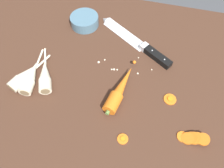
{
  "coord_description": "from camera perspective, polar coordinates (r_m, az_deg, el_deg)",
  "views": [
    {
      "loc": [
        9.19,
        -37.51,
        58.86
      ],
      "look_at": [
        0.0,
        -2.0,
        1.5
      ],
      "focal_mm": 34.0,
      "sensor_mm": 36.0,
      "label": 1
    }
  ],
  "objects": [
    {
      "name": "prep_bowl",
      "position": [
        0.88,
        -7.4,
        16.57
      ],
      "size": [
        11.0,
        11.0,
        4.0
      ],
      "color": "slate",
      "rests_on": "ground_plane"
    },
    {
      "name": "whole_carrot",
      "position": [
        0.66,
        2.07,
        -1.58
      ],
      "size": [
        7.36,
        21.65,
        4.2
      ],
      "color": "orange",
      "rests_on": "ground_plane"
    },
    {
      "name": "parsnip_mid_left",
      "position": [
        0.74,
        -21.01,
        1.73
      ],
      "size": [
        5.53,
        18.8,
        4.0
      ],
      "color": "beige",
      "rests_on": "ground_plane"
    },
    {
      "name": "parsnip_mid_right",
      "position": [
        0.75,
        -22.47,
        1.93
      ],
      "size": [
        7.98,
        16.98,
        4.0
      ],
      "color": "beige",
      "rests_on": "ground_plane"
    },
    {
      "name": "carrot_slice_stack",
      "position": [
        0.65,
        20.93,
        -13.44
      ],
      "size": [
        8.64,
        3.95,
        2.84
      ],
      "color": "orange",
      "rests_on": "ground_plane"
    },
    {
      "name": "chefs_knife",
      "position": [
        0.82,
        5.56,
        11.89
      ],
      "size": [
        31.02,
        21.6,
        4.18
      ],
      "color": "silver",
      "rests_on": "ground_plane"
    },
    {
      "name": "carrot_slice_stray_mid",
      "position": [
        0.69,
        15.35,
        -3.92
      ],
      "size": [
        3.96,
        3.96,
        0.7
      ],
      "color": "orange",
      "rests_on": "ground_plane"
    },
    {
      "name": "mince_crumbs",
      "position": [
        0.74,
        0.82,
        4.9
      ],
      "size": [
        19.33,
        7.94,
        0.87
      ],
      "color": "beige",
      "rests_on": "ground_plane"
    },
    {
      "name": "carrot_slice_stray_near",
      "position": [
        0.62,
        2.9,
        -14.5
      ],
      "size": [
        3.12,
        3.12,
        0.7
      ],
      "color": "orange",
      "rests_on": "ground_plane"
    },
    {
      "name": "ground_plane",
      "position": [
        0.72,
        0.4,
        -0.2
      ],
      "size": [
        120.0,
        90.0,
        4.0
      ],
      "primitive_type": "cube",
      "color": "#42281C"
    },
    {
      "name": "parsnip_front",
      "position": [
        0.73,
        -17.58,
        2.13
      ],
      "size": [
        10.12,
        17.97,
        4.0
      ],
      "color": "beige",
      "rests_on": "ground_plane"
    }
  ]
}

